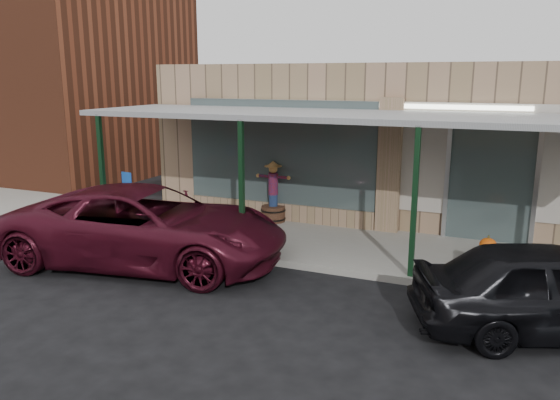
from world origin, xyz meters
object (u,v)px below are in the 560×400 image
at_px(barrel_scarecrow, 273,201).
at_px(barrel_pumpkin, 487,258).
at_px(handicap_sign, 128,194).
at_px(parked_sedan, 556,289).
at_px(car_maroon, 146,226).

distance_m(barrel_scarecrow, barrel_pumpkin, 5.66).
distance_m(barrel_scarecrow, handicap_sign, 3.68).
height_order(barrel_scarecrow, parked_sedan, barrel_scarecrow).
relative_size(barrel_scarecrow, handicap_sign, 1.06).
height_order(handicap_sign, car_maroon, handicap_sign).
relative_size(barrel_pumpkin, car_maroon, 0.12).
height_order(barrel_scarecrow, car_maroon, barrel_scarecrow).
bearing_deg(parked_sedan, handicap_sign, 58.61).
bearing_deg(barrel_pumpkin, car_maroon, -164.10).
distance_m(barrel_pumpkin, car_maroon, 6.92).
height_order(barrel_pumpkin, car_maroon, car_maroon).
distance_m(barrel_pumpkin, parked_sedan, 2.41).
distance_m(parked_sedan, car_maroon, 7.72).
height_order(barrel_pumpkin, handicap_sign, handicap_sign).
bearing_deg(parked_sedan, barrel_scarecrow, 36.63).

